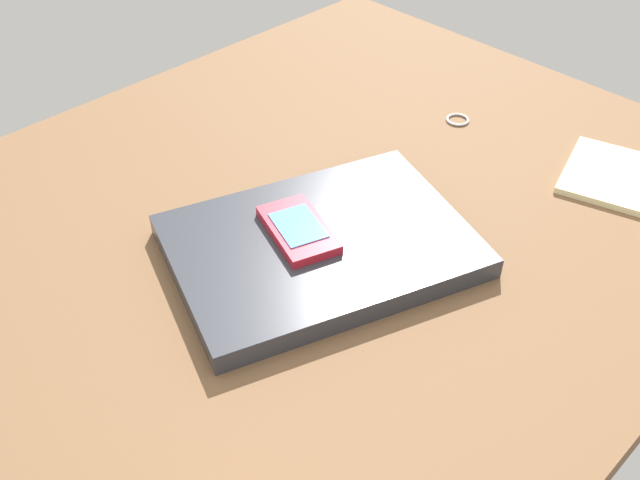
% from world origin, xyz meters
% --- Properties ---
extents(desk_surface, '(1.20, 0.80, 0.03)m').
position_xyz_m(desk_surface, '(0.00, 0.00, 0.01)').
color(desk_surface, brown).
rests_on(desk_surface, ground).
extents(laptop_closed, '(0.36, 0.31, 0.02)m').
position_xyz_m(laptop_closed, '(0.06, -0.06, 0.04)').
color(laptop_closed, '#33353D').
rests_on(laptop_closed, desk_surface).
extents(cell_phone_on_laptop, '(0.08, 0.11, 0.01)m').
position_xyz_m(cell_phone_on_laptop, '(0.05, -0.03, 0.06)').
color(cell_phone_on_laptop, red).
rests_on(cell_phone_on_laptop, laptop_closed).
extents(key_ring, '(0.03, 0.03, 0.00)m').
position_xyz_m(key_ring, '(0.38, 0.01, 0.03)').
color(key_ring, silver).
rests_on(key_ring, desk_surface).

